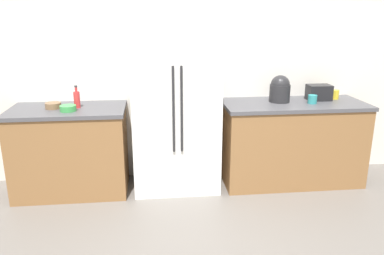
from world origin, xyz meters
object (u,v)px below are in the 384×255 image
Objects in this scene: rice_cooker at (280,89)px; cup_a at (335,94)px; cup_b at (312,99)px; refrigerator at (175,102)px; bowl_a at (53,106)px; bottle_a at (77,99)px; bowl_b at (68,108)px; toaster at (319,92)px.

cup_a is (0.67, 0.07, -0.09)m from rice_cooker.
cup_b is (0.33, -0.12, -0.09)m from rice_cooker.
rice_cooker is (1.15, 0.05, 0.11)m from refrigerator.
cup_a is at bearing 29.56° from cup_b.
bowl_a is (-2.72, 0.08, -0.02)m from cup_b.
bottle_a is 0.25m from bowl_a.
cup_b is 2.55m from bowl_b.
bottle_a is 2.24× the size of cup_a.
refrigerator is 1.25m from bowl_a.
bottle_a is at bearing 0.21° from bowl_a.
bowl_b is (-2.55, -0.05, -0.02)m from cup_b.
bowl_a is at bearing -179.79° from bottle_a.
toaster is 2.67× the size of cup_b.
refrigerator is 1.47m from cup_b.
refrigerator is at bearing -0.61° from bottle_a.
bowl_b is (0.17, -0.13, -0.00)m from bowl_a.
cup_b is 0.60× the size of bowl_a.
toaster is 0.22m from cup_b.
bottle_a is at bearing -177.66° from cup_a.
cup_a is (2.83, 0.12, -0.04)m from bottle_a.
bottle_a reaches higher than bowl_a.
refrigerator is 1.82m from cup_a.
cup_a is (1.82, 0.13, 0.02)m from refrigerator.
cup_b is 0.60× the size of bowl_b.
bottle_a is (-2.62, -0.08, 0.01)m from toaster.
bowl_a is at bearing -177.83° from cup_a.
cup_a is at bearing 9.08° from toaster.
cup_b reaches higher than bowl_b.
refrigerator reaches higher than bottle_a.
bowl_b is (-2.22, -0.18, -0.11)m from rice_cooker.
rice_cooker is 1.85× the size of bowl_a.
rice_cooker is 2.16m from bottle_a.
bowl_a is 0.99× the size of bowl_b.
bowl_b is at bearing -37.57° from bowl_a.
bottle_a is at bearing -178.91° from rice_cooker.
toaster is 0.21m from cup_a.
cup_a is 1.09× the size of cup_b.
toaster is at bearing 3.33° from refrigerator.
toaster reaches higher than bowl_a.
cup_a is 0.40m from cup_b.
cup_a reaches higher than bowl_a.
bottle_a reaches higher than toaster.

